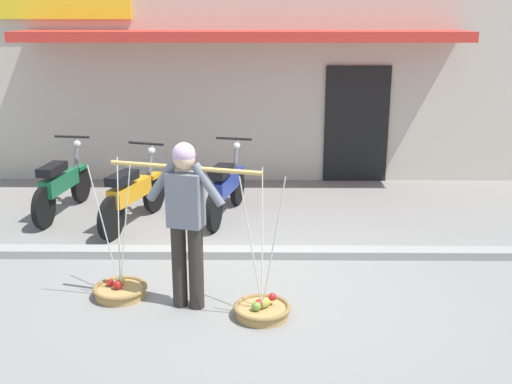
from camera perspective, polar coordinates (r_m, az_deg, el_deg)
The scene contains 9 objects.
ground_plane at distance 6.94m, azimuth -1.13°, elevation -8.15°, with size 90.00×90.00×0.00m, color gray.
sidewalk_curb at distance 7.56m, azimuth -0.98°, elevation -5.61°, with size 20.00×0.24×0.10m, color gray.
fruit_vendor at distance 6.04m, azimuth -6.49°, elevation -2.11°, with size 1.50×0.47×1.70m.
fruit_basket_left_side at distance 6.70m, azimuth -12.44°, elevation -8.78°, with size 0.57×0.57×1.45m.
fruit_basket_right_side at distance 6.15m, azimuth 0.57°, elevation -10.73°, with size 0.57×0.57×1.45m.
motorcycle_nearest_shop at distance 9.40m, azimuth -17.52°, elevation 0.63°, with size 0.54×1.81×1.09m.
motorcycle_second_in_row at distance 8.67m, azimuth -11.36°, elevation -0.20°, with size 0.69×1.76×1.09m.
motorcycle_third_in_row at distance 8.84m, azimuth -2.82°, elevation 0.42°, with size 0.60×1.79×1.09m.
storefront_building at distance 13.07m, azimuth -0.87°, elevation 12.97°, with size 13.00×6.00×4.20m.
Camera 1 is at (0.20, -6.31, 2.88)m, focal length 43.31 mm.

